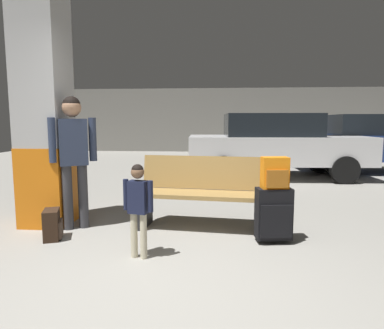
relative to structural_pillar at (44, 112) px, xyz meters
name	(u,v)px	position (x,y,z in m)	size (l,w,h in m)	color
ground_plane	(194,193)	(1.72, 2.26, -1.49)	(18.00, 18.00, 0.10)	gray
garage_back_wall	(209,120)	(1.72, 11.12, -0.04)	(18.00, 0.12, 2.80)	slate
structural_pillar	(44,112)	(0.00, 0.00, 0.00)	(0.57, 0.57, 2.90)	orange
bench	(202,193)	(1.99, -0.03, -1.00)	(1.65, 0.69, 0.89)	#9E7A42
suitcase	(274,214)	(2.80, -0.48, -1.12)	(0.40, 0.28, 0.60)	black
backpack_bright	(275,173)	(2.80, -0.48, -0.67)	(0.30, 0.23, 0.34)	orange
child	(138,201)	(1.43, -1.02, -0.87)	(0.30, 0.21, 0.92)	beige
adult	(73,148)	(0.43, -0.17, -0.43)	(0.50, 0.32, 1.62)	#38383D
backpack_dark_floor	(52,225)	(0.33, -0.58, -1.27)	(0.27, 0.32, 0.34)	black
parked_car_side	(375,142)	(6.30, 5.17, -0.63)	(4.15, 1.90, 1.51)	navy
parked_car_near	(275,144)	(3.51, 4.03, -0.63)	(4.18, 1.96, 1.51)	silver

